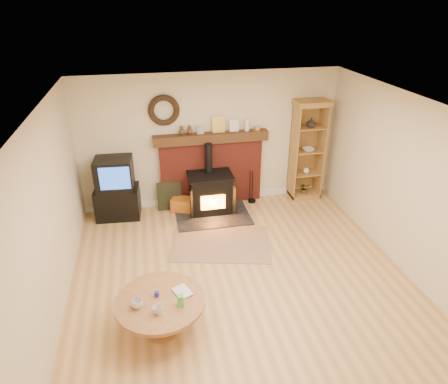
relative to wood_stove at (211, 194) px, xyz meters
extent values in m
plane|color=#B5844B|center=(0.09, -2.28, -0.38)|extent=(5.50, 5.50, 0.00)
cube|color=beige|center=(0.09, 0.47, 0.92)|extent=(5.00, 0.02, 2.60)
cube|color=beige|center=(-2.41, -2.28, 0.92)|extent=(0.02, 5.50, 2.60)
cube|color=beige|center=(2.59, -2.28, 0.92)|extent=(0.02, 5.50, 2.60)
cube|color=white|center=(0.09, -2.28, 2.22)|extent=(5.00, 5.50, 0.02)
cube|color=white|center=(0.09, 0.45, -0.32)|extent=(5.00, 0.04, 0.12)
torus|color=black|center=(-0.76, 0.41, 1.57)|extent=(0.57, 0.11, 0.57)
cube|color=maroon|center=(0.09, 0.40, 0.27)|extent=(2.00, 0.15, 1.30)
cube|color=#362011|center=(0.09, 0.36, 1.01)|extent=(2.20, 0.22, 0.18)
cube|color=#999999|center=(-0.11, 0.37, 1.17)|extent=(0.13, 0.05, 0.14)
cube|color=gold|center=(0.24, 0.39, 1.25)|extent=(0.24, 0.06, 0.30)
cube|color=white|center=(0.54, 0.39, 1.21)|extent=(0.18, 0.05, 0.22)
cylinder|color=white|center=(0.79, 0.37, 1.21)|extent=(0.08, 0.08, 0.22)
cylinder|color=gold|center=(0.99, 0.37, 1.13)|extent=(0.14, 0.14, 0.07)
cube|color=black|center=(0.00, -0.18, -0.37)|extent=(1.40, 1.00, 0.03)
cube|color=black|center=(0.00, 0.02, 0.00)|extent=(0.77, 0.55, 0.71)
cube|color=black|center=(0.00, 0.02, 0.38)|extent=(0.84, 0.60, 0.04)
cylinder|color=black|center=(0.00, 0.17, 0.68)|extent=(0.14, 0.14, 0.56)
cube|color=orange|center=(0.00, -0.26, -0.05)|extent=(0.46, 0.02, 0.28)
cube|color=black|center=(-0.35, -0.20, -0.03)|extent=(0.18, 0.24, 0.57)
cube|color=black|center=(0.35, -0.20, -0.03)|extent=(0.18, 0.24, 0.57)
cube|color=brown|center=(-0.03, -1.14, -0.38)|extent=(1.89, 1.50, 0.01)
cube|color=black|center=(-1.75, 0.19, -0.09)|extent=(0.84, 0.62, 0.59)
cube|color=black|center=(-1.75, 0.19, 0.50)|extent=(0.71, 0.61, 0.59)
cube|color=blue|center=(-1.73, -0.09, 0.53)|extent=(0.53, 0.06, 0.42)
cube|color=olive|center=(2.01, 0.25, -0.33)|extent=(0.59, 0.43, 0.10)
cube|color=olive|center=(2.01, 0.46, 0.61)|extent=(0.59, 0.02, 1.89)
cube|color=olive|center=(1.73, 0.25, 0.61)|extent=(0.02, 0.43, 1.89)
cube|color=olive|center=(2.30, 0.25, 0.61)|extent=(0.02, 0.43, 1.89)
cube|color=olive|center=(2.01, 0.25, 1.61)|extent=(0.65, 0.47, 0.10)
cube|color=olive|center=(2.01, 0.25, 0.16)|extent=(0.55, 0.39, 0.02)
cube|color=olive|center=(2.01, 0.25, 0.64)|extent=(0.55, 0.39, 0.02)
cube|color=olive|center=(2.01, 0.25, 1.13)|extent=(0.55, 0.39, 0.02)
imported|color=white|center=(2.01, 0.20, 1.23)|extent=(0.18, 0.18, 0.19)
imported|color=white|center=(2.01, 0.20, 0.68)|extent=(0.23, 0.23, 0.06)
sphere|color=white|center=(2.01, 0.20, 0.23)|extent=(0.12, 0.12, 0.12)
imported|color=#4CB958|center=(2.01, 0.20, -0.17)|extent=(0.20, 0.18, 0.23)
cube|color=gold|center=(-0.53, 0.12, -0.24)|extent=(0.52, 0.43, 0.28)
cube|color=black|center=(-0.77, 0.27, -0.10)|extent=(0.47, 0.13, 0.56)
cylinder|color=black|center=(0.89, 0.22, -0.36)|extent=(0.16, 0.16, 0.04)
cylinder|color=black|center=(0.84, 0.22, -0.03)|extent=(0.02, 0.02, 0.70)
cylinder|color=black|center=(0.89, 0.22, -0.03)|extent=(0.02, 0.02, 0.70)
cylinder|color=brown|center=(-1.14, -2.89, -0.37)|extent=(0.49, 0.49, 0.03)
cylinder|color=brown|center=(-1.14, -2.89, -0.16)|extent=(0.18, 0.18, 0.40)
cylinder|color=brown|center=(-1.14, -2.89, 0.07)|extent=(1.12, 1.12, 0.05)
imported|color=white|center=(-1.41, -2.96, 0.15)|extent=(0.14, 0.14, 0.11)
imported|color=white|center=(-1.17, -3.12, 0.14)|extent=(0.11, 0.11, 0.10)
imported|color=#4C331E|center=(-0.94, -2.84, 0.10)|extent=(0.19, 0.25, 0.02)
cylinder|color=#212796|center=(-1.17, -2.81, 0.13)|extent=(0.06, 0.06, 0.07)
cube|color=#4CB958|center=(-0.90, -3.04, 0.17)|extent=(0.07, 0.07, 0.16)
camera|label=1|loc=(-1.13, -6.75, 3.47)|focal=32.00mm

